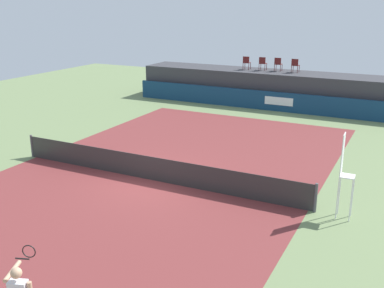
% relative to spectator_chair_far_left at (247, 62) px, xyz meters
% --- Properties ---
extents(ground_plane, '(48.00, 48.00, 0.00)m').
position_rel_spectator_chair_far_left_xyz_m(ground_plane, '(1.86, -12.29, -2.69)').
color(ground_plane, '#6B7F51').
extents(court_inner, '(12.00, 22.00, 0.00)m').
position_rel_spectator_chair_far_left_xyz_m(court_inner, '(1.86, -15.29, -2.69)').
color(court_inner, maroon).
rests_on(court_inner, ground).
extents(sponsor_wall, '(18.00, 0.22, 1.20)m').
position_rel_spectator_chair_far_left_xyz_m(sponsor_wall, '(1.86, -1.79, -2.09)').
color(sponsor_wall, navy).
rests_on(sponsor_wall, ground).
extents(spectator_platform, '(18.00, 2.80, 2.20)m').
position_rel_spectator_chair_far_left_xyz_m(spectator_platform, '(1.86, 0.01, -1.59)').
color(spectator_platform, '#38383D').
rests_on(spectator_platform, ground).
extents(spectator_chair_far_left, '(0.45, 0.45, 0.89)m').
position_rel_spectator_chair_far_left_xyz_m(spectator_chair_far_left, '(0.00, 0.00, 0.00)').
color(spectator_chair_far_left, '#561919').
rests_on(spectator_chair_far_left, spectator_platform).
extents(spectator_chair_left, '(0.45, 0.45, 0.89)m').
position_rel_spectator_chair_far_left_xyz_m(spectator_chair_left, '(1.09, 0.11, 0.00)').
color(spectator_chair_left, '#561919').
rests_on(spectator_chair_left, spectator_platform).
extents(spectator_chair_center, '(0.44, 0.44, 0.89)m').
position_rel_spectator_chair_far_left_xyz_m(spectator_chair_center, '(2.11, 0.23, 0.00)').
color(spectator_chair_center, '#561919').
rests_on(spectator_chair_center, spectator_platform).
extents(spectator_chair_right, '(0.45, 0.45, 0.89)m').
position_rel_spectator_chair_far_left_xyz_m(spectator_chair_right, '(3.27, 0.14, 0.00)').
color(spectator_chair_right, '#561919').
rests_on(spectator_chair_right, spectator_platform).
extents(umpire_chair, '(0.45, 0.45, 2.76)m').
position_rel_spectator_chair_far_left_xyz_m(umpire_chair, '(8.85, -15.29, -1.11)').
color(umpire_chair, white).
rests_on(umpire_chair, ground).
extents(tennis_net, '(12.40, 0.02, 0.95)m').
position_rel_spectator_chair_far_left_xyz_m(tennis_net, '(1.86, -15.29, -2.22)').
color(tennis_net, '#2D2D2D').
rests_on(tennis_net, ground).
extents(net_post_near, '(0.10, 0.10, 1.00)m').
position_rel_spectator_chair_far_left_xyz_m(net_post_near, '(-4.34, -15.29, -2.19)').
color(net_post_near, '#4C4C51').
rests_on(net_post_near, ground).
extents(net_post_far, '(0.10, 0.10, 1.00)m').
position_rel_spectator_chair_far_left_xyz_m(net_post_far, '(8.06, -15.29, -2.19)').
color(net_post_far, '#4C4C51').
rests_on(net_post_far, ground).
extents(tennis_ball, '(0.07, 0.07, 0.07)m').
position_rel_spectator_chair_far_left_xyz_m(tennis_ball, '(5.56, -14.80, -2.66)').
color(tennis_ball, '#D8EA33').
rests_on(tennis_ball, court_inner).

